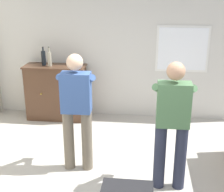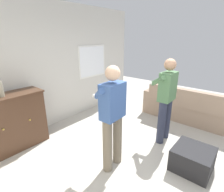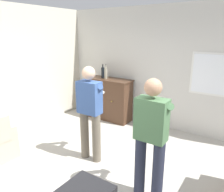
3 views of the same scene
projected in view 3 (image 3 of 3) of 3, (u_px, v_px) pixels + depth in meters
The scene contains 7 objects.
ground at pixel (94, 185), 3.28m from camera, with size 10.40×10.40×0.00m, color #B2ADA3.
wall_back_with_window at pixel (166, 69), 4.99m from camera, with size 5.20×0.15×2.80m.
sideboard_cabinet at pixel (109, 99), 5.66m from camera, with size 1.18×0.49×1.08m.
bottle_wine_green at pixel (106, 73), 5.48m from camera, with size 0.08×0.08×0.37m.
bottle_liquor_amber at pixel (103, 72), 5.60m from camera, with size 0.08×0.08×0.35m.
person_standing_left at pixel (90, 110), 3.72m from camera, with size 0.56×0.48×1.68m.
person_standing_right at pixel (151, 135), 2.79m from camera, with size 0.56×0.48×1.68m.
Camera 3 is at (1.79, -2.14, 2.20)m, focal length 35.00 mm.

